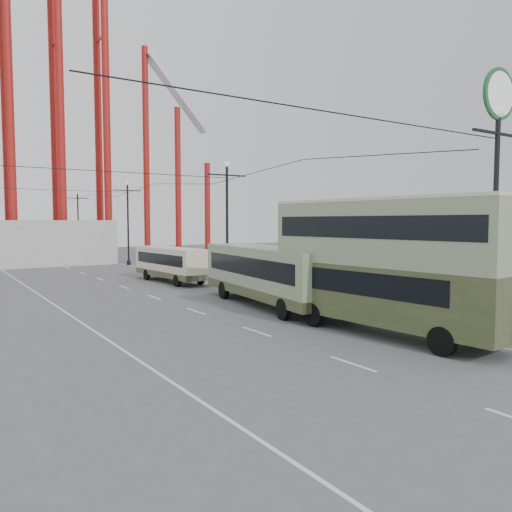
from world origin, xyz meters
TOP-DOWN VIEW (x-y plane):
  - ground at (0.00, 0.00)m, footprint 160.00×160.00m
  - road_markings at (-0.86, 19.70)m, footprint 12.52×120.00m
  - lamp_post_near at (5.60, -3.00)m, footprint 3.20×0.44m
  - lamp_post_mid at (5.60, 18.00)m, footprint 3.20×0.44m
  - lamp_post_far at (5.60, 40.00)m, footprint 3.20×0.44m
  - lamp_post_distant at (5.60, 62.00)m, footprint 3.20×0.44m
  - roller_coaster at (-2.49, 56.89)m, footprint 52.95×5.00m
  - fairground_shed at (-6.00, 47.00)m, footprint 22.00×10.00m
  - double_decker_bus at (3.36, 0.56)m, footprint 3.70×11.15m
  - single_decker_green at (3.28, 9.33)m, footprint 4.19×12.28m
  - single_decker_cream at (3.28, 22.96)m, footprint 2.80×9.04m
  - pedestrian at (3.02, 8.14)m, footprint 0.69×0.65m

SIDE VIEW (x-z plane):
  - ground at x=0.00m, z-range 0.00..0.00m
  - road_markings at x=-0.86m, z-range 0.00..0.01m
  - pedestrian at x=3.02m, z-range 0.00..1.58m
  - single_decker_cream at x=3.28m, z-range 0.18..2.95m
  - single_decker_green at x=3.28m, z-range 0.22..3.62m
  - fairground_shed at x=-6.00m, z-range 0.00..5.00m
  - double_decker_bus at x=3.36m, z-range 0.35..6.24m
  - lamp_post_mid at x=5.60m, z-range 0.02..9.34m
  - lamp_post_far at x=5.60m, z-range 0.02..9.34m
  - lamp_post_distant at x=5.60m, z-range 0.02..9.34m
  - lamp_post_near at x=5.60m, z-range 2.46..13.26m
  - roller_coaster at x=-2.49m, z-range -4.82..50.66m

